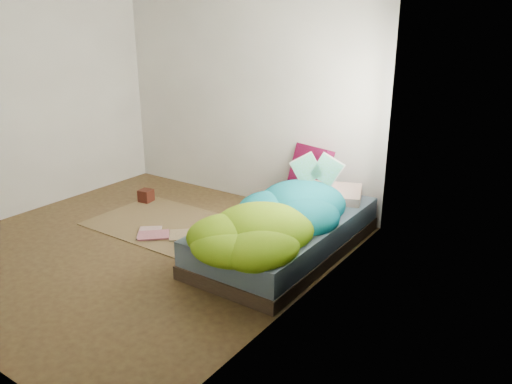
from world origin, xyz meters
TOP-DOWN VIEW (x-y plane):
  - ground at (0.00, 0.00)m, footprint 3.50×3.50m
  - room_walls at (0.01, 0.01)m, footprint 3.54×3.54m
  - bed at (1.22, 0.72)m, footprint 1.00×2.00m
  - duvet at (1.22, 0.50)m, footprint 0.96×1.84m
  - rug at (-0.15, 0.55)m, footprint 1.60×1.10m
  - pillow_floral at (1.36, 1.39)m, footprint 0.63×0.51m
  - pillow_magenta at (0.96, 1.63)m, footprint 0.47×0.25m
  - open_book at (1.28, 1.17)m, footprint 0.41×0.25m
  - wooden_box at (-0.85, 0.91)m, footprint 0.16×0.16m
  - floor_book_a at (-0.20, 0.18)m, footprint 0.37×0.38m
  - floor_book_b at (-0.11, 0.31)m, footprint 0.38×0.38m
  - floor_book_c at (0.10, 0.32)m, footprint 0.33×0.33m

SIDE VIEW (x-z plane):
  - ground at x=0.00m, z-range 0.00..0.00m
  - rug at x=-0.15m, z-range 0.00..0.01m
  - floor_book_c at x=0.10m, z-range 0.01..0.03m
  - floor_book_a at x=-0.20m, z-range 0.01..0.04m
  - floor_book_b at x=-0.11m, z-range 0.01..0.04m
  - wooden_box at x=-0.85m, z-range 0.01..0.16m
  - bed at x=1.22m, z-range 0.00..0.34m
  - pillow_floral at x=1.36m, z-range 0.34..0.46m
  - duvet at x=1.22m, z-range 0.34..0.68m
  - pillow_magenta at x=0.96m, z-range 0.34..0.79m
  - open_book at x=1.28m, z-range 0.68..0.93m
  - room_walls at x=0.01m, z-range 0.32..2.94m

